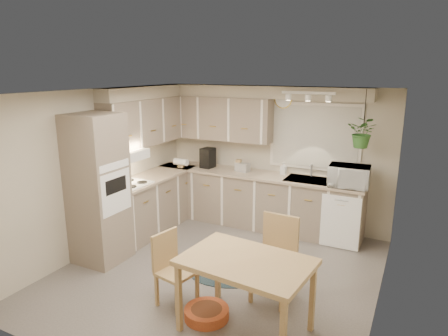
% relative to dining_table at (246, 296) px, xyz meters
% --- Properties ---
extents(floor, '(4.20, 4.20, 0.00)m').
position_rel_dining_table_xyz_m(floor, '(-0.82, 0.95, -0.40)').
color(floor, slate).
rests_on(floor, ground).
extents(ceiling, '(4.20, 4.20, 0.00)m').
position_rel_dining_table_xyz_m(ceiling, '(-0.82, 0.95, 2.00)').
color(ceiling, white).
rests_on(ceiling, wall_back).
extents(wall_back, '(4.00, 0.04, 2.40)m').
position_rel_dining_table_xyz_m(wall_back, '(-0.82, 3.05, 0.80)').
color(wall_back, '#BBB19B').
rests_on(wall_back, floor).
extents(wall_front, '(4.00, 0.04, 2.40)m').
position_rel_dining_table_xyz_m(wall_front, '(-0.82, -1.15, 0.80)').
color(wall_front, '#BBB19B').
rests_on(wall_front, floor).
extents(wall_left, '(0.04, 4.20, 2.40)m').
position_rel_dining_table_xyz_m(wall_left, '(-2.82, 0.95, 0.80)').
color(wall_left, '#BBB19B').
rests_on(wall_left, floor).
extents(wall_right, '(0.04, 4.20, 2.40)m').
position_rel_dining_table_xyz_m(wall_right, '(1.18, 0.95, 0.80)').
color(wall_right, '#BBB19B').
rests_on(wall_right, floor).
extents(base_cab_left, '(0.60, 1.85, 0.90)m').
position_rel_dining_table_xyz_m(base_cab_left, '(-2.52, 1.82, 0.05)').
color(base_cab_left, gray).
rests_on(base_cab_left, floor).
extents(base_cab_back, '(3.60, 0.60, 0.90)m').
position_rel_dining_table_xyz_m(base_cab_back, '(-1.02, 2.75, 0.05)').
color(base_cab_back, gray).
rests_on(base_cab_back, floor).
extents(counter_left, '(0.64, 1.89, 0.04)m').
position_rel_dining_table_xyz_m(counter_left, '(-2.51, 1.82, 0.52)').
color(counter_left, tan).
rests_on(counter_left, base_cab_left).
extents(counter_back, '(3.64, 0.64, 0.04)m').
position_rel_dining_table_xyz_m(counter_back, '(-1.02, 2.74, 0.52)').
color(counter_back, tan).
rests_on(counter_back, base_cab_back).
extents(oven_stack, '(0.65, 0.65, 2.10)m').
position_rel_dining_table_xyz_m(oven_stack, '(-2.49, 0.57, 0.65)').
color(oven_stack, gray).
rests_on(oven_stack, floor).
extents(wall_oven_face, '(0.02, 0.56, 0.58)m').
position_rel_dining_table_xyz_m(wall_oven_face, '(-2.17, 0.57, 0.65)').
color(wall_oven_face, white).
rests_on(wall_oven_face, oven_stack).
extents(upper_cab_left, '(0.35, 2.00, 0.75)m').
position_rel_dining_table_xyz_m(upper_cab_left, '(-2.64, 1.95, 1.42)').
color(upper_cab_left, gray).
rests_on(upper_cab_left, wall_left).
extents(upper_cab_back, '(2.00, 0.35, 0.75)m').
position_rel_dining_table_xyz_m(upper_cab_back, '(-1.82, 2.87, 1.42)').
color(upper_cab_back, gray).
rests_on(upper_cab_back, wall_back).
extents(soffit_left, '(0.30, 2.00, 0.20)m').
position_rel_dining_table_xyz_m(soffit_left, '(-2.67, 1.95, 1.90)').
color(soffit_left, '#BBB19B').
rests_on(soffit_left, wall_left).
extents(soffit_back, '(3.60, 0.30, 0.20)m').
position_rel_dining_table_xyz_m(soffit_back, '(-1.02, 2.90, 1.90)').
color(soffit_back, '#BBB19B').
rests_on(soffit_back, wall_back).
extents(cooktop, '(0.52, 0.58, 0.02)m').
position_rel_dining_table_xyz_m(cooktop, '(-2.50, 1.25, 0.54)').
color(cooktop, white).
rests_on(cooktop, counter_left).
extents(range_hood, '(0.40, 0.60, 0.14)m').
position_rel_dining_table_xyz_m(range_hood, '(-2.52, 1.25, 1.00)').
color(range_hood, white).
rests_on(range_hood, upper_cab_left).
extents(window_blinds, '(1.40, 0.02, 1.00)m').
position_rel_dining_table_xyz_m(window_blinds, '(-0.12, 3.02, 1.20)').
color(window_blinds, beige).
rests_on(window_blinds, wall_back).
extents(window_frame, '(1.50, 0.02, 1.10)m').
position_rel_dining_table_xyz_m(window_frame, '(-0.12, 3.03, 1.20)').
color(window_frame, silver).
rests_on(window_frame, wall_back).
extents(sink, '(0.70, 0.48, 0.10)m').
position_rel_dining_table_xyz_m(sink, '(-0.12, 2.75, 0.50)').
color(sink, '#ACAFB4').
rests_on(sink, counter_back).
extents(dishwasher_front, '(0.58, 0.02, 0.83)m').
position_rel_dining_table_xyz_m(dishwasher_front, '(0.48, 2.44, 0.02)').
color(dishwasher_front, white).
rests_on(dishwasher_front, base_cab_back).
extents(track_light_bar, '(0.80, 0.04, 0.04)m').
position_rel_dining_table_xyz_m(track_light_bar, '(-0.12, 2.50, 1.93)').
color(track_light_bar, white).
rests_on(track_light_bar, ceiling).
extents(wall_clock, '(0.30, 0.03, 0.30)m').
position_rel_dining_table_xyz_m(wall_clock, '(-0.67, 3.02, 1.78)').
color(wall_clock, gold).
rests_on(wall_clock, wall_back).
extents(dining_table, '(1.36, 0.98, 0.81)m').
position_rel_dining_table_xyz_m(dining_table, '(0.00, 0.00, 0.00)').
color(dining_table, tan).
rests_on(dining_table, floor).
extents(chair_left, '(0.48, 0.48, 0.86)m').
position_rel_dining_table_xyz_m(chair_left, '(-0.90, 0.08, 0.03)').
color(chair_left, tan).
rests_on(chair_left, floor).
extents(chair_back, '(0.49, 0.49, 1.00)m').
position_rel_dining_table_xyz_m(chair_back, '(0.05, 0.69, 0.09)').
color(chair_back, tan).
rests_on(chair_back, floor).
extents(braided_rug, '(1.29, 1.14, 0.01)m').
position_rel_dining_table_xyz_m(braided_rug, '(-0.69, 1.01, -0.40)').
color(braided_rug, black).
rests_on(braided_rug, floor).
extents(pet_bed, '(0.60, 0.60, 0.11)m').
position_rel_dining_table_xyz_m(pet_bed, '(-0.46, 0.00, -0.35)').
color(pet_bed, '#B95325').
rests_on(pet_bed, floor).
extents(microwave, '(0.61, 0.37, 0.40)m').
position_rel_dining_table_xyz_m(microwave, '(0.53, 2.65, 0.74)').
color(microwave, white).
rests_on(microwave, counter_back).
extents(soap_bottle, '(0.12, 0.22, 0.09)m').
position_rel_dining_table_xyz_m(soap_bottle, '(-0.58, 2.90, 0.58)').
color(soap_bottle, white).
rests_on(soap_bottle, counter_back).
extents(hanging_plant, '(0.49, 0.52, 0.36)m').
position_rel_dining_table_xyz_m(hanging_plant, '(0.68, 2.65, 1.32)').
color(hanging_plant, '#306227').
rests_on(hanging_plant, ceiling).
extents(coffee_maker, '(0.22, 0.26, 0.36)m').
position_rel_dining_table_xyz_m(coffee_maker, '(-1.95, 2.75, 0.71)').
color(coffee_maker, black).
rests_on(coffee_maker, counter_back).
extents(toaster, '(0.27, 0.19, 0.15)m').
position_rel_dining_table_xyz_m(toaster, '(-1.28, 2.77, 0.61)').
color(toaster, '#ACAFB4').
rests_on(toaster, counter_back).
extents(knife_block, '(0.10, 0.10, 0.20)m').
position_rel_dining_table_xyz_m(knife_block, '(-1.37, 2.80, 0.63)').
color(knife_block, tan).
rests_on(knife_block, counter_back).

